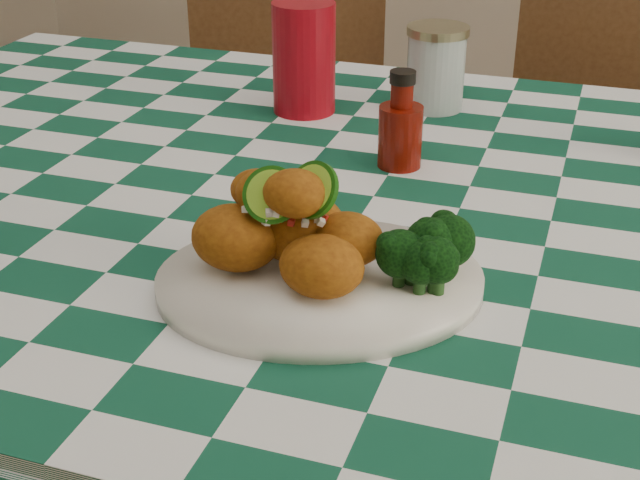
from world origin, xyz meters
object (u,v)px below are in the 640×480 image
(dining_table, at_px, (366,454))
(wooden_chair_left, at_px, (294,169))
(mason_jar, at_px, (436,68))
(fried_chicken_pile, at_px, (299,222))
(wooden_chair_right, at_px, (595,232))
(red_tumbler, at_px, (304,58))
(ketchup_bottle, at_px, (401,119))
(plate, at_px, (320,283))

(dining_table, height_order, wooden_chair_left, wooden_chair_left)
(dining_table, distance_m, mason_jar, 0.56)
(fried_chicken_pile, distance_m, mason_jar, 0.56)
(wooden_chair_right, bearing_deg, mason_jar, -125.85)
(dining_table, height_order, red_tumbler, red_tumbler)
(ketchup_bottle, distance_m, wooden_chair_right, 0.76)
(fried_chicken_pile, xyz_separation_m, red_tumbler, (-0.17, 0.48, 0.01))
(wooden_chair_left, distance_m, wooden_chair_right, 0.64)
(dining_table, distance_m, ketchup_bottle, 0.47)
(ketchup_bottle, height_order, wooden_chair_left, wooden_chair_left)
(plate, distance_m, fried_chicken_pile, 0.06)
(red_tumbler, bearing_deg, ketchup_bottle, -40.88)
(fried_chicken_pile, relative_size, wooden_chair_left, 0.17)
(plate, relative_size, red_tumbler, 1.97)
(plate, distance_m, mason_jar, 0.56)
(fried_chicken_pile, bearing_deg, red_tumbler, 108.94)
(plate, relative_size, fried_chicken_pile, 1.90)
(fried_chicken_pile, bearing_deg, dining_table, 87.08)
(red_tumbler, distance_m, wooden_chair_right, 0.74)
(plate, distance_m, wooden_chair_right, 1.01)
(red_tumbler, relative_size, mason_jar, 1.30)
(wooden_chair_right, bearing_deg, dining_table, -110.48)
(dining_table, relative_size, ketchup_bottle, 13.45)
(fried_chicken_pile, xyz_separation_m, ketchup_bottle, (0.02, 0.33, -0.01))
(plate, bearing_deg, red_tumbler, 111.07)
(plate, relative_size, ketchup_bottle, 2.54)
(mason_jar, bearing_deg, red_tumbler, -157.78)
(dining_table, bearing_deg, mason_jar, 89.87)
(fried_chicken_pile, height_order, wooden_chair_left, wooden_chair_left)
(plate, relative_size, wooden_chair_left, 0.33)
(red_tumbler, relative_size, ketchup_bottle, 1.29)
(plate, xyz_separation_m, wooden_chair_left, (-0.38, 0.97, -0.32))
(mason_jar, height_order, wooden_chair_left, wooden_chair_left)
(dining_table, relative_size, fried_chicken_pile, 10.09)
(wooden_chair_left, bearing_deg, fried_chicken_pile, -92.71)
(wooden_chair_right, bearing_deg, wooden_chair_left, 175.62)
(wooden_chair_left, bearing_deg, wooden_chair_right, -27.96)
(mason_jar, bearing_deg, plate, -89.17)
(mason_jar, relative_size, wooden_chair_left, 0.13)
(fried_chicken_pile, bearing_deg, wooden_chair_left, 110.57)
(red_tumbler, bearing_deg, wooden_chair_left, 112.18)
(dining_table, height_order, plate, plate)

